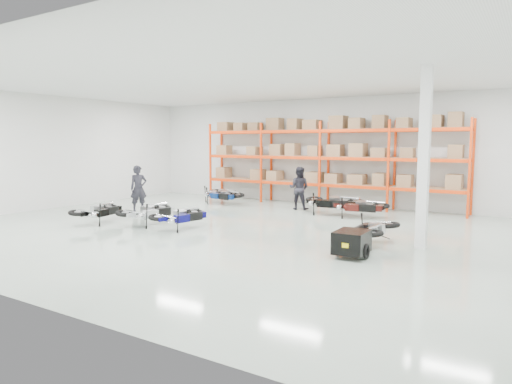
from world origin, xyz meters
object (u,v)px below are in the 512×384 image
Objects in this scene: moto_back_b at (220,191)px; moto_back_d at (359,203)px; moto_back_a at (223,192)px; moto_silver_left at (149,208)px; person_back at (299,188)px; moto_black_far_left at (99,207)px; person_left at (139,189)px; trailer at (352,242)px; moto_blue_centre at (181,213)px; moto_touring_right at (373,225)px; moto_back_c at (332,199)px.

moto_back_b is 0.99× the size of moto_back_d.
moto_silver_left is at bearing -159.11° from moto_back_a.
moto_silver_left reaches higher than moto_back_b.
person_back reaches higher than moto_back_d.
moto_black_far_left is at bearing -166.40° from moto_back_b.
person_left reaches higher than moto_back_b.
trailer is at bearing -114.86° from moto_back_a.
moto_back_d reaches higher than trailer.
moto_back_a is at bearing -106.01° from moto_black_far_left.
moto_back_a is 0.96× the size of person_left.
trailer is 0.85× the size of moto_back_d.
person_back is (3.42, 0.40, 0.33)m from moto_back_a.
moto_back_b is (0.35, 6.25, 0.00)m from moto_black_far_left.
moto_back_d is at bearing 105.84° from trailer.
moto_black_far_left is at bearing 26.00° from moto_silver_left.
person_left reaches higher than trailer.
moto_blue_centre is at bearing -138.16° from moto_back_b.
moto_blue_centre is 0.98× the size of moto_back_b.
person_back is at bearing 68.41° from moto_back_d.
moto_black_far_left reaches higher than moto_touring_right.
moto_back_d is 8.26m from person_left.
moto_blue_centre is 0.87× the size of moto_back_c.
person_left is at bearing -15.18° from moto_blue_centre.
moto_back_b is 0.89× the size of moto_back_c.
moto_black_far_left is at bearing -134.49° from person_left.
moto_back_c reaches higher than moto_back_b.
person_back is at bearing -109.13° from moto_silver_left.
person_left is (-2.42, 1.90, 0.34)m from moto_silver_left.
person_back is (-2.70, 0.71, 0.32)m from moto_back_d.
person_left is at bearing 104.49° from moto_back_d.
moto_black_far_left is 0.98× the size of moto_back_d.
moto_back_a is 3.68m from person_left.
moto_black_far_left is 1.16× the size of trailer.
moto_back_b is at bearing 57.12° from moto_back_a.
person_back is (-1.63, 0.53, 0.26)m from moto_back_c.
moto_back_a is at bearing 84.98° from moto_back_c.
trailer is 0.87× the size of person_back.
moto_touring_right is 0.98× the size of moto_back_b.
person_back is at bearing -90.79° from moto_blue_centre.
person_back reaches higher than moto_blue_centre.
moto_touring_right is 8.88m from moto_back_a.
person_back reaches higher than moto_back_b.
moto_touring_right is 0.88× the size of moto_back_c.
moto_back_a is (-2.19, 5.20, 0.01)m from moto_blue_centre.
moto_blue_centre is 0.95× the size of person_left.
person_left is at bearing 176.30° from moto_touring_right.
moto_back_b is (-0.43, 0.43, 0.01)m from moto_back_a.
moto_back_c is 1.09m from moto_back_d.
trailer is 0.77× the size of moto_back_c.
person_left is (-1.57, -3.31, 0.37)m from moto_back_a.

